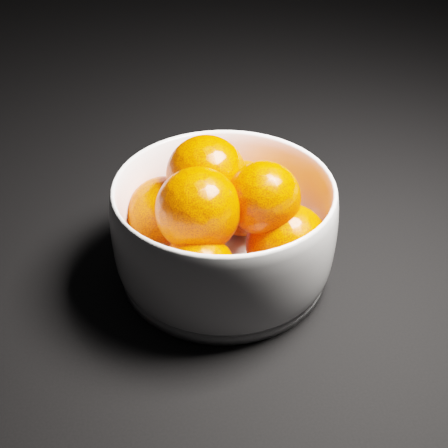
{
  "coord_description": "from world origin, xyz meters",
  "views": [
    {
      "loc": [
        0.22,
        -0.69,
        0.39
      ],
      "look_at": [
        0.25,
        -0.25,
        0.05
      ],
      "focal_mm": 50.0,
      "sensor_mm": 36.0,
      "label": 1
    }
  ],
  "objects": [
    {
      "name": "ground",
      "position": [
        0.0,
        0.0,
        0.0
      ],
      "size": [
        3.0,
        3.0,
        0.0
      ],
      "primitive_type": "cube",
      "color": "black",
      "rests_on": "ground"
    },
    {
      "name": "orange_pile",
      "position": [
        0.25,
        -0.25,
        0.06
      ],
      "size": [
        0.18,
        0.17,
        0.11
      ],
      "color": "#FF3D00",
      "rests_on": "bowl"
    },
    {
      "name": "bowl",
      "position": [
        0.25,
        -0.25,
        0.05
      ],
      "size": [
        0.2,
        0.2,
        0.1
      ],
      "rotation": [
        0.0,
        0.0,
        0.19
      ],
      "color": "white",
      "rests_on": "ground"
    }
  ]
}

